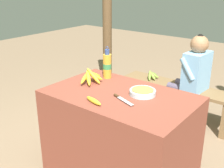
% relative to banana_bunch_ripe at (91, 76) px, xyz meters
% --- Properties ---
extents(market_counter, '(1.17, 0.74, 0.78)m').
position_rel_banana_bunch_ripe_xyz_m(market_counter, '(0.35, -0.04, -0.45)').
color(market_counter, brown).
rests_on(market_counter, ground_plane).
extents(banana_bunch_ripe, '(0.18, 0.27, 0.14)m').
position_rel_banana_bunch_ripe_xyz_m(banana_bunch_ripe, '(0.00, 0.00, 0.00)').
color(banana_bunch_ripe, '#4C381E').
rests_on(banana_bunch_ripe, market_counter).
extents(serving_bowl, '(0.21, 0.21, 0.05)m').
position_rel_banana_bunch_ripe_xyz_m(serving_bowl, '(0.50, 0.05, -0.03)').
color(serving_bowl, silver).
rests_on(serving_bowl, market_counter).
extents(water_bottle, '(0.08, 0.08, 0.29)m').
position_rel_banana_bunch_ripe_xyz_m(water_bottle, '(0.03, 0.19, 0.06)').
color(water_bottle, gold).
rests_on(water_bottle, market_counter).
extents(loose_banana_front, '(0.18, 0.08, 0.04)m').
position_rel_banana_bunch_ripe_xyz_m(loose_banana_front, '(0.30, -0.30, -0.04)').
color(loose_banana_front, gold).
rests_on(loose_banana_front, market_counter).
extents(knife, '(0.23, 0.10, 0.02)m').
position_rel_banana_bunch_ripe_xyz_m(knife, '(0.42, -0.13, -0.05)').
color(knife, '#BCBCC1').
rests_on(knife, market_counter).
extents(wooden_bench, '(1.43, 0.32, 0.43)m').
position_rel_banana_bunch_ripe_xyz_m(wooden_bench, '(0.25, 1.27, -0.49)').
color(wooden_bench, brown).
rests_on(wooden_bench, ground_plane).
extents(seated_vendor, '(0.42, 0.40, 1.08)m').
position_rel_banana_bunch_ripe_xyz_m(seated_vendor, '(0.42, 1.24, -0.22)').
color(seated_vendor, '#564C60').
rests_on(seated_vendor, ground_plane).
extents(banana_bunch_green, '(0.14, 0.25, 0.12)m').
position_rel_banana_bunch_ripe_xyz_m(banana_bunch_green, '(-0.11, 1.26, -0.35)').
color(banana_bunch_green, '#4C381E').
rests_on(banana_bunch_green, wooden_bench).
extents(support_post_near, '(0.13, 0.13, 2.24)m').
position_rel_banana_bunch_ripe_xyz_m(support_post_near, '(-1.00, 1.47, 0.27)').
color(support_post_near, brown).
rests_on(support_post_near, ground_plane).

